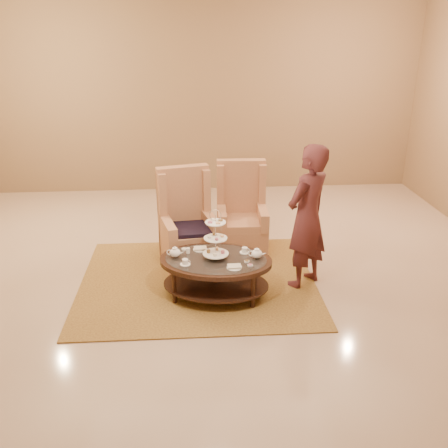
{
  "coord_description": "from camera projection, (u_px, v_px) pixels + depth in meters",
  "views": [
    {
      "loc": [
        -0.27,
        -5.25,
        3.01
      ],
      "look_at": [
        0.14,
        0.2,
        0.78
      ],
      "focal_mm": 40.0,
      "sensor_mm": 36.0,
      "label": 1
    }
  ],
  "objects": [
    {
      "name": "ground",
      "position": [
        213.0,
        291.0,
        6.01
      ],
      "size": [
        8.0,
        8.0,
        0.0
      ],
      "primitive_type": "plane",
      "color": "#C4A991",
      "rests_on": "ground"
    },
    {
      "name": "ceiling",
      "position": [
        213.0,
        291.0,
        6.01
      ],
      "size": [
        8.0,
        8.0,
        0.02
      ],
      "primitive_type": "cube",
      "color": "white",
      "rests_on": "ground"
    },
    {
      "name": "wall_back",
      "position": [
        201.0,
        96.0,
        9.04
      ],
      "size": [
        8.0,
        0.04,
        3.5
      ],
      "primitive_type": "cube",
      "color": "#91724F",
      "rests_on": "ground"
    },
    {
      "name": "rug",
      "position": [
        198.0,
        281.0,
        6.21
      ],
      "size": [
        2.9,
        2.42,
        0.02
      ],
      "rotation": [
        0.0,
        0.0,
        -0.01
      ],
      "color": "#A18139",
      "rests_on": "ground"
    },
    {
      "name": "tea_table",
      "position": [
        216.0,
        265.0,
        5.76
      ],
      "size": [
        1.44,
        1.12,
        1.09
      ],
      "rotation": [
        0.0,
        0.0,
        -0.19
      ],
      "color": "black",
      "rests_on": "ground"
    },
    {
      "name": "armchair_left",
      "position": [
        188.0,
        232.0,
        6.59
      ],
      "size": [
        0.83,
        0.85,
        1.27
      ],
      "rotation": [
        0.0,
        0.0,
        0.23
      ],
      "color": "tan",
      "rests_on": "ground"
    },
    {
      "name": "armchair_right",
      "position": [
        241.0,
        221.0,
        6.97
      ],
      "size": [
        0.7,
        0.72,
        1.25
      ],
      "rotation": [
        0.0,
        0.0,
        -0.04
      ],
      "color": "tan",
      "rests_on": "ground"
    },
    {
      "name": "person",
      "position": [
        307.0,
        217.0,
        5.85
      ],
      "size": [
        0.76,
        0.74,
        1.75
      ],
      "rotation": [
        0.0,
        0.0,
        3.86
      ],
      "color": "#4F2224",
      "rests_on": "ground"
    }
  ]
}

